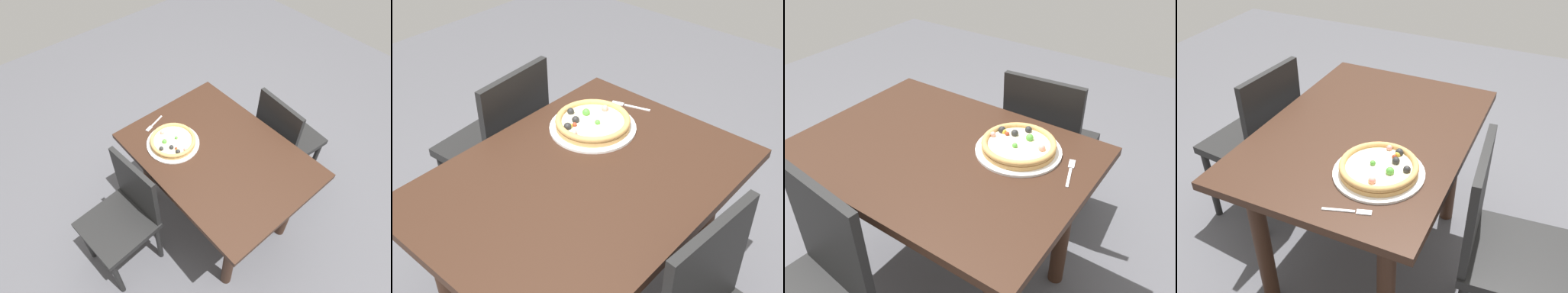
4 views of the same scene
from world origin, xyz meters
TOP-DOWN VIEW (x-y plane):
  - ground_plane at (0.00, 0.00)m, footprint 6.00×6.00m
  - dining_table at (0.00, 0.00)m, footprint 1.13×0.83m
  - chair_near at (-0.06, -0.63)m, footprint 0.43×0.43m
  - chair_far at (0.15, 0.63)m, footprint 0.43×0.43m
  - plate at (0.25, 0.16)m, footprint 0.33×0.33m
  - pizza at (0.24, 0.17)m, footprint 0.29×0.29m
  - fork at (0.46, 0.16)m, footprint 0.06×0.16m

SIDE VIEW (x-z plane):
  - ground_plane at x=0.00m, z-range 0.00..0.00m
  - chair_near at x=-0.06m, z-range 0.05..0.93m
  - chair_far at x=0.15m, z-range 0.05..0.93m
  - dining_table at x=0.00m, z-range 0.24..0.98m
  - fork at x=0.46m, z-range 0.74..0.74m
  - plate at x=0.25m, z-range 0.74..0.75m
  - pizza at x=0.24m, z-range 0.74..0.79m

